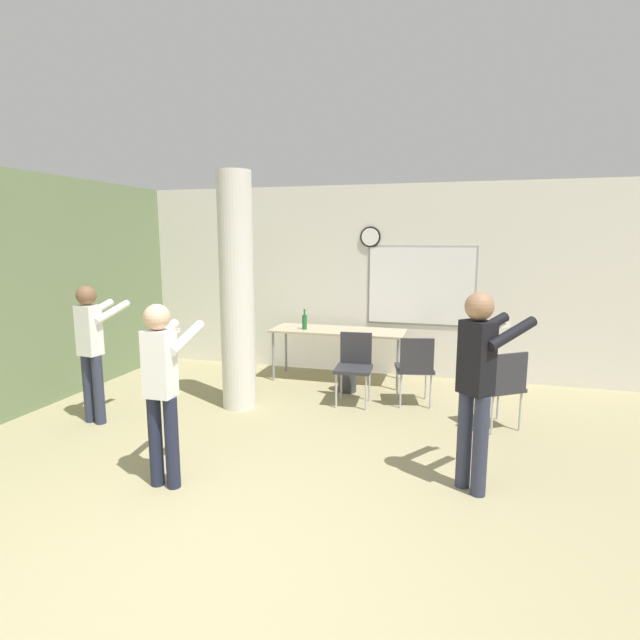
# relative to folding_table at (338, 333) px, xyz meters

# --- Properties ---
(ground_plane) EXTENTS (24.00, 24.00, 0.00)m
(ground_plane) POSITION_rel_folding_table_xyz_m (0.27, -4.48, -0.69)
(ground_plane) COLOR tan
(wall_left_accent) EXTENTS (0.12, 7.00, 2.80)m
(wall_left_accent) POSITION_rel_folding_table_xyz_m (-3.23, -1.98, 0.71)
(wall_left_accent) COLOR #6B7F56
(wall_left_accent) RESTS_ON ground_plane
(wall_back) EXTENTS (8.00, 0.15, 2.80)m
(wall_back) POSITION_rel_folding_table_xyz_m (0.28, 0.57, 0.71)
(wall_back) COLOR silver
(wall_back) RESTS_ON ground_plane
(support_pillar) EXTENTS (0.40, 0.40, 2.80)m
(support_pillar) POSITION_rel_folding_table_xyz_m (-0.89, -1.43, 0.71)
(support_pillar) COLOR silver
(support_pillar) RESTS_ON ground_plane
(folding_table) EXTENTS (1.90, 0.67, 0.74)m
(folding_table) POSITION_rel_folding_table_xyz_m (0.00, 0.00, 0.00)
(folding_table) COLOR tan
(folding_table) RESTS_ON ground_plane
(bottle_on_table) EXTENTS (0.07, 0.07, 0.29)m
(bottle_on_table) POSITION_rel_folding_table_xyz_m (-0.47, -0.10, 0.16)
(bottle_on_table) COLOR #1E6B2D
(bottle_on_table) RESTS_ON folding_table
(waste_bin) EXTENTS (0.25, 0.25, 0.37)m
(waste_bin) POSITION_rel_folding_table_xyz_m (0.25, -0.50, -0.51)
(waste_bin) COLOR #38383D
(waste_bin) RESTS_ON ground_plane
(chair_mid_room) EXTENTS (0.61, 0.61, 0.87)m
(chair_mid_room) POSITION_rel_folding_table_xyz_m (2.12, -1.36, -0.18)
(chair_mid_room) COLOR #2D2D33
(chair_mid_room) RESTS_ON ground_plane
(chair_table_right) EXTENTS (0.53, 0.53, 0.87)m
(chair_table_right) POSITION_rel_folding_table_xyz_m (1.17, -0.83, -0.18)
(chair_table_right) COLOR #2D2D33
(chair_table_right) RESTS_ON ground_plane
(chair_table_front) EXTENTS (0.47, 0.47, 0.87)m
(chair_table_front) POSITION_rel_folding_table_xyz_m (0.43, -0.92, -0.18)
(chair_table_front) COLOR #2D2D33
(chair_table_front) RESTS_ON ground_plane
(person_playing_front) EXTENTS (0.33, 0.61, 1.53)m
(person_playing_front) POSITION_rel_folding_table_xyz_m (-0.65, -3.40, 0.21)
(person_playing_front) COLOR #1E2338
(person_playing_front) RESTS_ON ground_plane
(person_watching_back) EXTENTS (0.39, 0.59, 1.53)m
(person_watching_back) POSITION_rel_folding_table_xyz_m (-2.21, -2.34, 0.21)
(person_watching_back) COLOR #2D3347
(person_watching_back) RESTS_ON ground_plane
(person_playing_side) EXTENTS (0.62, 0.64, 1.63)m
(person_playing_side) POSITION_rel_folding_table_xyz_m (1.81, -2.80, 0.27)
(person_playing_side) COLOR #2D3347
(person_playing_side) RESTS_ON ground_plane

